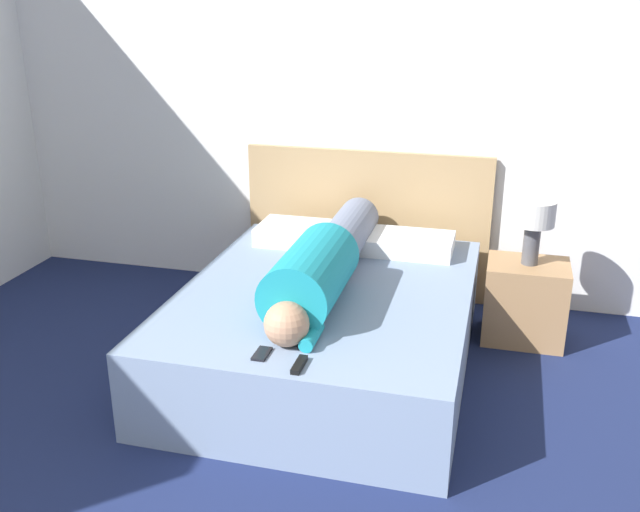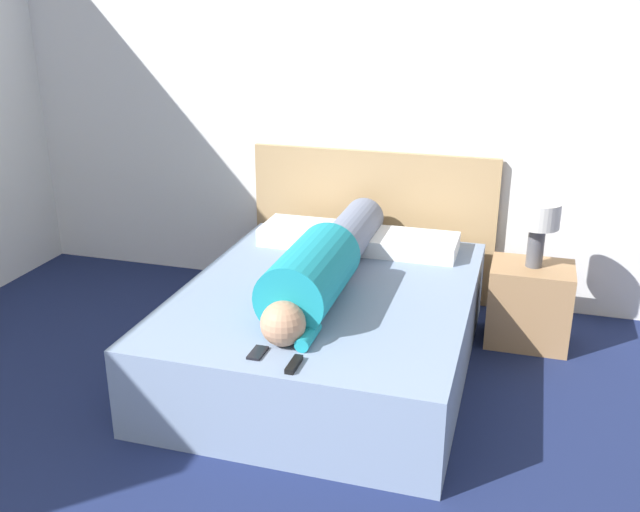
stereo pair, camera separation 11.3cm
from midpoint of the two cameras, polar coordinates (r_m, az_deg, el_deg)
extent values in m
cube|color=white|center=(4.92, 2.78, 11.61)|extent=(6.36, 0.06, 2.60)
cube|color=#7589A8|center=(4.12, -0.25, -5.70)|extent=(1.59, 2.02, 0.48)
cube|color=tan|center=(5.03, 3.06, 2.62)|extent=(1.71, 0.04, 1.04)
cube|color=#A37A51|center=(4.58, 15.40, -3.53)|extent=(0.49, 0.39, 0.50)
cylinder|color=#4C4C51|center=(4.45, 15.85, 0.89)|extent=(0.10, 0.10, 0.25)
cylinder|color=silver|center=(4.39, 16.10, 3.34)|extent=(0.24, 0.24, 0.15)
sphere|color=tan|center=(3.36, -3.66, -5.46)|extent=(0.22, 0.22, 0.22)
cylinder|color=teal|center=(3.71, -1.60, -1.63)|extent=(0.36, 0.73, 0.36)
cylinder|color=slate|center=(4.45, 1.30, 1.57)|extent=(0.27, 0.87, 0.27)
cylinder|color=teal|center=(3.41, -1.62, -6.43)|extent=(0.07, 0.22, 0.07)
cube|color=white|center=(4.72, -1.79, 1.77)|extent=(0.63, 0.38, 0.12)
cube|color=white|center=(4.59, 6.18, 1.01)|extent=(0.60, 0.38, 0.11)
cube|color=black|center=(3.21, -2.69, -8.69)|extent=(0.04, 0.15, 0.02)
cube|color=black|center=(3.33, -5.65, -7.79)|extent=(0.06, 0.13, 0.01)
camera|label=1|loc=(0.06, -90.85, -0.32)|focal=40.00mm
camera|label=2|loc=(0.06, 89.15, 0.32)|focal=40.00mm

